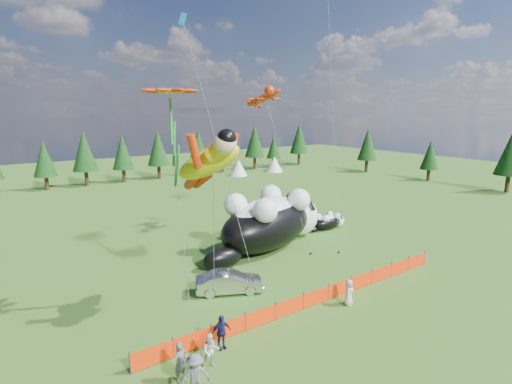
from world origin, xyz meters
The scene contains 16 objects.
ground centered at (0.00, 0.00, 0.00)m, with size 160.00×160.00×0.00m, color #0E380A.
safety_fence centered at (0.00, -3.00, 0.50)m, with size 22.06×0.06×1.10m.
tree_line centered at (0.00, 45.00, 4.00)m, with size 90.00×4.00×8.00m, color black, non-canonical shape.
festival_tents centered at (11.00, 40.00, 1.40)m, with size 50.00×3.20×2.80m, color white, non-canonical shape.
cat_large centered at (4.09, 6.76, 2.32)m, with size 13.24×7.47×4.89m.
cat_small centered at (11.79, 7.71, 0.76)m, with size 4.40×1.60×1.59m.
car centered at (-3.30, 1.36, 0.70)m, with size 1.48×4.24×1.40m, color silver.
spectator_a centered at (-9.36, -4.67, 0.89)m, with size 0.65×0.43×1.78m, color #545459.
spectator_b centered at (-7.89, -4.60, 0.82)m, with size 0.79×0.47×1.63m, color beige.
spectator_c centered at (-6.78, -3.60, 0.87)m, with size 1.02×0.52×1.74m, color #141739.
spectator_d centered at (-9.33, -5.97, 0.97)m, with size 1.26×0.65×1.94m, color #545459.
spectator_e centered at (1.63, -4.06, 0.78)m, with size 0.77×0.50×1.57m, color beige.
superhero_kite centered at (-5.32, 0.02, 8.59)m, with size 5.95×6.06×10.76m.
gecko_kite centered at (7.26, 12.33, 12.43)m, with size 4.50×12.20×15.26m.
flower_kite centered at (-6.83, 1.22, 12.12)m, with size 3.80×6.13×12.88m.
diamond_kite_a centered at (-4.18, 4.46, 15.70)m, with size 3.47×3.93×17.56m.
Camera 1 is at (-15.38, -18.80, 11.31)m, focal length 28.00 mm.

